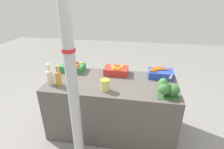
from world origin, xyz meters
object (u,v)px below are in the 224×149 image
Objects in this scene: juice_bottle_amber at (58,77)px; sparrow_bird at (171,78)px; apple_crate at (73,67)px; orange_crate at (116,70)px; juice_bottle_cloudy at (50,76)px; pickle_jar at (105,85)px; support_pole at (70,64)px; carrot_crate at (161,73)px; broccoli_pile at (167,88)px.

juice_bottle_amber is 1.91× the size of sparrow_bird.
apple_crate is at bearing -96.63° from sparrow_bird.
apple_crate is at bearing 179.60° from orange_crate.
juice_bottle_cloudy is 0.69m from pickle_jar.
carrot_crate is (0.87, 0.89, -0.42)m from support_pole.
apple_crate is 1.20× the size of juice_bottle_cloudy.
orange_crate is at bearing -0.40° from apple_crate.
carrot_crate is 0.81m from pickle_jar.
broccoli_pile is (0.89, 0.41, -0.38)m from support_pole.
juice_bottle_cloudy is (-0.75, -0.44, 0.05)m from orange_crate.
carrot_crate is at bearing 18.33° from juice_bottle_cloudy.
juice_bottle_amber is at bearing -160.20° from carrot_crate.
apple_crate is 1.38m from sparrow_bird.
pickle_jar reaches higher than carrot_crate.
juice_bottle_amber reaches higher than broccoli_pile.
carrot_crate is 0.49m from broccoli_pile.
apple_crate is 1.00× the size of orange_crate.
support_pole is 1.05m from apple_crate.
support_pole is at bearing -50.08° from juice_bottle_amber.
juice_bottle_cloudy is (-0.12, -0.45, 0.05)m from apple_crate.
support_pole is 7.58× the size of apple_crate.
apple_crate is 1.00× the size of carrot_crate.
orange_crate is at bearing -112.78° from sparrow_bird.
apple_crate is at bearing 140.19° from pickle_jar.
juice_bottle_cloudy is (-1.37, 0.04, 0.01)m from broccoli_pile.
apple_crate is (-0.36, 0.89, -0.41)m from support_pole.
pickle_jar is at bearing -39.81° from apple_crate.
apple_crate is 1.34m from broccoli_pile.
support_pole is 1.03m from sparrow_bird.
pickle_jar is (-0.66, -0.48, 0.01)m from carrot_crate.
juice_bottle_cloudy reaches higher than juice_bottle_amber.
juice_bottle_amber is at bearing -77.64° from sparrow_bird.
juice_bottle_amber is at bearing 0.00° from juice_bottle_cloudy.
orange_crate is 0.60m from carrot_crate.
juice_bottle_cloudy is 1.97× the size of pickle_jar.
sparrow_bird is (1.40, -0.05, 0.12)m from juice_bottle_cloudy.
support_pole is 0.75m from juice_bottle_cloudy.
juice_bottle_amber reaches higher than sparrow_bird.
apple_crate is 0.75m from pickle_jar.
support_pole is 9.13× the size of juice_bottle_cloudy.
pickle_jar is (0.58, -0.03, -0.04)m from juice_bottle_amber.
support_pole is 18.00× the size of pickle_jar.
juice_bottle_cloudy is at bearing -161.67° from carrot_crate.
sparrow_bird is (0.02, -0.01, 0.13)m from broccoli_pile.
juice_bottle_cloudy is at bearing 177.36° from pickle_jar.
support_pole reaches higher than carrot_crate.
broccoli_pile reaches higher than carrot_crate.
support_pole is at bearing -67.94° from apple_crate.
sparrow_bird is (1.28, -0.49, 0.17)m from apple_crate.
apple_crate is 2.41× the size of sparrow_bird.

